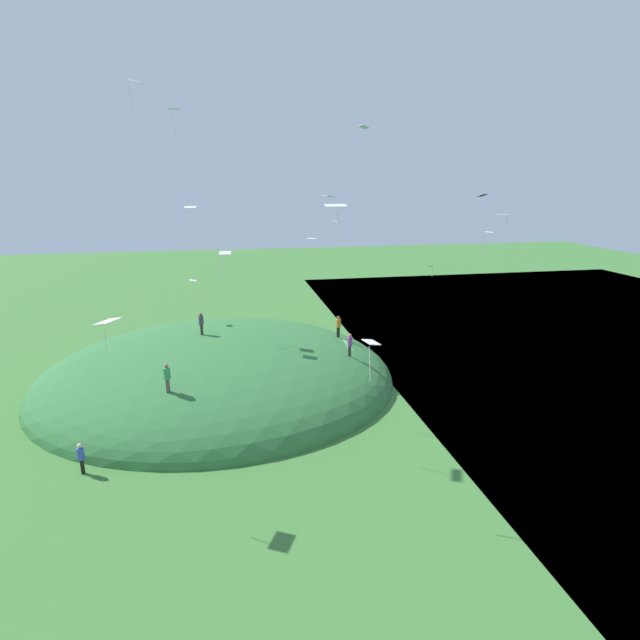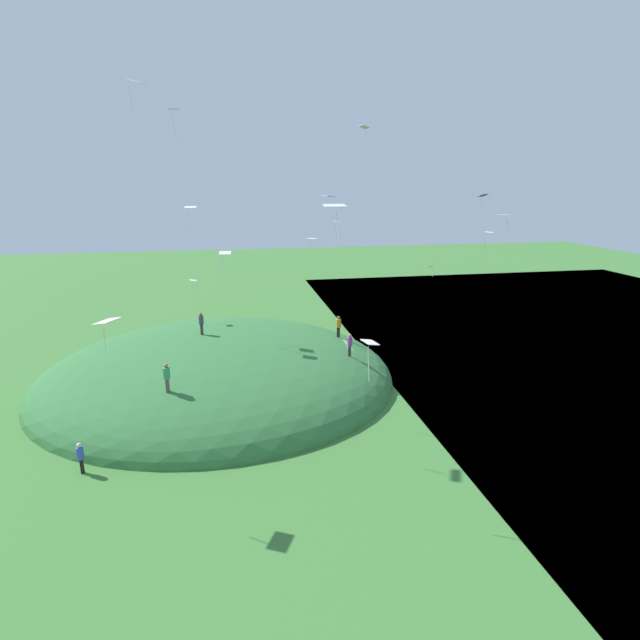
% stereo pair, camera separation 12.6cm
% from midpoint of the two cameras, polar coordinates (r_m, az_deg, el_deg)
% --- Properties ---
extents(ground_plane, '(160.00, 160.00, 0.00)m').
position_cam_midpoint_polar(ground_plane, '(39.90, 1.73, -6.31)').
color(ground_plane, '#3C7332').
extents(grass_hill, '(27.26, 25.34, 7.52)m').
position_cam_midpoint_polar(grass_hill, '(39.52, -11.58, -6.87)').
color(grass_hill, '#326E37').
rests_on(grass_hill, ground_plane).
extents(person_with_child, '(0.51, 0.51, 1.73)m').
position_cam_midpoint_polar(person_with_child, '(38.19, -13.56, -0.09)').
color(person_with_child, '#393326').
rests_on(person_with_child, grass_hill).
extents(person_walking_path, '(0.51, 0.51, 1.74)m').
position_cam_midpoint_polar(person_walking_path, '(36.36, 3.58, -2.57)').
color(person_walking_path, '#3F2D2C').
rests_on(person_walking_path, grass_hill).
extents(person_watching_kites, '(0.59, 0.59, 1.80)m').
position_cam_midpoint_polar(person_watching_kites, '(40.48, 2.24, -0.45)').
color(person_watching_kites, black).
rests_on(person_watching_kites, grass_hill).
extents(person_near_shore, '(0.46, 0.46, 1.79)m').
position_cam_midpoint_polar(person_near_shore, '(29.58, -25.98, -13.83)').
color(person_near_shore, black).
rests_on(person_near_shore, ground_plane).
extents(person_on_hilltop, '(0.46, 0.46, 1.81)m').
position_cam_midpoint_polar(person_on_hilltop, '(30.77, -17.30, -6.02)').
color(person_on_hilltop, brown).
rests_on(person_on_hilltop, grass_hill).
extents(kite_0, '(1.38, 1.34, 1.40)m').
position_cam_midpoint_polar(kite_0, '(49.31, -0.84, 9.40)').
color(kite_0, white).
extents(kite_1, '(1.25, 1.28, 1.20)m').
position_cam_midpoint_polar(kite_1, '(41.38, 20.72, 11.33)').
color(kite_1, silver).
extents(kite_2, '(1.18, 1.40, 1.79)m').
position_cam_midpoint_polar(kite_2, '(44.89, 1.12, 14.11)').
color(kite_2, white).
extents(kite_3, '(0.73, 0.92, 1.89)m').
position_cam_midpoint_polar(kite_3, '(21.77, 5.98, -2.92)').
color(kite_3, white).
extents(kite_4, '(1.04, 1.06, 1.99)m').
position_cam_midpoint_polar(kite_4, '(50.23, 2.13, 11.24)').
color(kite_4, white).
extents(kite_5, '(0.82, 1.01, 1.35)m').
position_cam_midpoint_polar(kite_5, '(43.31, 5.24, 21.38)').
color(kite_5, white).
extents(kite_6, '(0.83, 0.87, 1.91)m').
position_cam_midpoint_polar(kite_6, '(33.81, 19.07, 9.30)').
color(kite_6, silver).
extents(kite_7, '(1.22, 1.12, 1.66)m').
position_cam_midpoint_polar(kite_7, '(47.27, 18.45, 13.51)').
color(kite_7, white).
extents(kite_8, '(0.87, 0.66, 1.94)m').
position_cam_midpoint_polar(kite_8, '(36.17, -10.91, 7.47)').
color(kite_8, white).
extents(kite_9, '(0.70, 0.86, 1.87)m').
position_cam_midpoint_polar(kite_9, '(41.81, -14.35, 4.28)').
color(kite_9, white).
extents(kite_10, '(1.23, 1.38, 1.52)m').
position_cam_midpoint_polar(kite_10, '(23.74, -23.39, -0.22)').
color(kite_10, silver).
extents(kite_11, '(0.91, 0.64, 1.62)m').
position_cam_midpoint_polar(kite_11, '(20.74, 1.94, 12.92)').
color(kite_11, white).
extents(kite_12, '(0.91, 0.67, 1.64)m').
position_cam_midpoint_polar(kite_12, '(38.61, -14.75, 12.43)').
color(kite_12, white).
extents(kite_13, '(0.74, 0.54, 1.78)m').
position_cam_midpoint_polar(kite_13, '(35.27, -16.51, 22.19)').
color(kite_13, white).
extents(kite_14, '(1.23, 1.41, 1.82)m').
position_cam_midpoint_polar(kite_14, '(32.25, -20.80, 24.45)').
color(kite_14, white).
extents(kite_15, '(0.78, 0.59, 1.15)m').
position_cam_midpoint_polar(kite_15, '(49.71, 12.85, 6.04)').
color(kite_15, silver).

